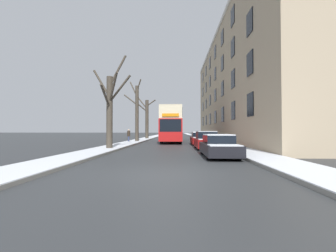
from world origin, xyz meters
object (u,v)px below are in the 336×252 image
object	(u,v)px
bare_tree_left_2	(147,118)
parked_car_0	(219,146)
parked_car_1	(206,141)
parked_car_2	(199,139)
double_decker_bus	(172,123)
pedestrian_left_sidewalk	(129,135)
bare_tree_left_1	(137,111)
bare_tree_left_0	(110,107)
oncoming_van	(164,132)

from	to	relation	value
bare_tree_left_2	parked_car_0	bearing A→B (deg)	-73.59
parked_car_1	parked_car_2	size ratio (longest dim) A/B	0.94
double_decker_bus	pedestrian_left_sidewalk	distance (m)	5.82
parked_car_1	pedestrian_left_sidewalk	size ratio (longest dim) A/B	2.46
double_decker_bus	parked_car_1	world-z (taller)	double_decker_bus
bare_tree_left_1	parked_car_0	distance (m)	17.99
bare_tree_left_0	parked_car_2	xyz separation A→B (m)	(7.54, 6.84, -2.67)
bare_tree_left_1	pedestrian_left_sidewalk	bearing A→B (deg)	-119.88
bare_tree_left_1	bare_tree_left_0	bearing A→B (deg)	-89.62
bare_tree_left_1	bare_tree_left_2	distance (m)	10.20
bare_tree_left_2	parked_car_0	world-z (taller)	bare_tree_left_2
bare_tree_left_0	bare_tree_left_2	world-z (taller)	bare_tree_left_0
double_decker_bus	oncoming_van	bearing A→B (deg)	96.32
bare_tree_left_2	double_decker_bus	world-z (taller)	bare_tree_left_2
parked_car_1	pedestrian_left_sidewalk	xyz separation A→B (m)	(-8.37, 9.32, 0.26)
parked_car_0	parked_car_1	world-z (taller)	parked_car_1
bare_tree_left_1	oncoming_van	distance (m)	19.04
bare_tree_left_0	parked_car_1	bearing A→B (deg)	9.08
bare_tree_left_2	parked_car_2	distance (m)	17.30
oncoming_van	pedestrian_left_sidewalk	world-z (taller)	oncoming_van
bare_tree_left_1	oncoming_van	size ratio (longest dim) A/B	1.46
double_decker_bus	pedestrian_left_sidewalk	world-z (taller)	double_decker_bus
bare_tree_left_2	bare_tree_left_1	bearing A→B (deg)	-89.56
bare_tree_left_0	pedestrian_left_sidewalk	bearing A→B (deg)	94.49
double_decker_bus	pedestrian_left_sidewalk	xyz separation A→B (m)	(-5.30, -1.85, -1.51)
bare_tree_left_0	bare_tree_left_1	world-z (taller)	bare_tree_left_1
parked_car_1	pedestrian_left_sidewalk	world-z (taller)	pedestrian_left_sidewalk
bare_tree_left_1	double_decker_bus	bearing A→B (deg)	6.87
bare_tree_left_2	double_decker_bus	size ratio (longest dim) A/B	0.63
bare_tree_left_2	parked_car_0	size ratio (longest dim) A/B	1.66
parked_car_0	parked_car_2	size ratio (longest dim) A/B	1.00
parked_car_0	parked_car_1	distance (m)	5.32
bare_tree_left_0	double_decker_bus	distance (m)	13.19
pedestrian_left_sidewalk	double_decker_bus	bearing A→B (deg)	92.69
bare_tree_left_2	pedestrian_left_sidewalk	distance (m)	11.85
double_decker_bus	parked_car_1	distance (m)	11.72
parked_car_0	oncoming_van	bearing A→B (deg)	98.34
bare_tree_left_1	parked_car_1	distance (m)	13.49
parked_car_0	oncoming_van	size ratio (longest dim) A/B	0.80
bare_tree_left_1	parked_car_2	xyz separation A→B (m)	(7.62, -4.99, -3.36)
parked_car_2	parked_car_0	bearing A→B (deg)	-90.00
bare_tree_left_2	oncoming_van	bearing A→B (deg)	72.75
bare_tree_left_2	parked_car_0	xyz separation A→B (m)	(7.70, -26.14, -3.12)
parked_car_1	oncoming_van	bearing A→B (deg)	99.82
bare_tree_left_1	double_decker_bus	xyz separation A→B (m)	(4.55, 0.55, -1.56)
parked_car_2	pedestrian_left_sidewalk	size ratio (longest dim) A/B	2.62
bare_tree_left_0	pedestrian_left_sidewalk	xyz separation A→B (m)	(-0.83, 10.53, -2.38)
parked_car_0	pedestrian_left_sidewalk	bearing A→B (deg)	119.75
bare_tree_left_0	parked_car_0	bearing A→B (deg)	-28.61
bare_tree_left_1	parked_car_2	distance (m)	9.71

